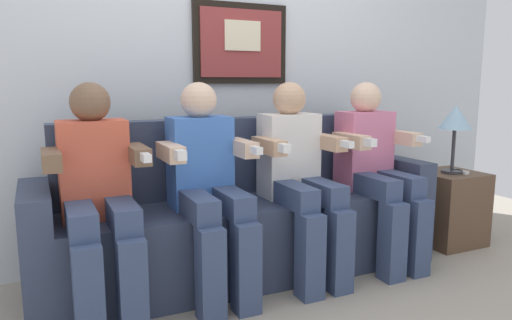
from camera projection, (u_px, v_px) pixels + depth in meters
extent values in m
plane|color=#9E9384|center=(268.00, 295.00, 2.50)|extent=(6.12, 6.12, 0.00)
cube|color=silver|center=(215.00, 51.00, 2.98)|extent=(4.71, 0.05, 2.60)
cube|color=black|center=(241.00, 44.00, 3.00)|extent=(0.63, 0.03, 0.50)
cube|color=maroon|center=(242.00, 43.00, 2.99)|extent=(0.55, 0.02, 0.42)
cube|color=beige|center=(242.00, 36.00, 2.97)|extent=(0.24, 0.02, 0.18)
cube|color=#333D56|center=(246.00, 238.00, 2.73)|extent=(2.03, 0.58, 0.45)
cube|color=#333D56|center=(231.00, 155.00, 2.85)|extent=(2.03, 0.14, 0.45)
cube|color=#333D56|center=(38.00, 252.00, 2.26)|extent=(0.14, 0.58, 0.62)
cube|color=#333D56|center=(394.00, 203.00, 3.17)|extent=(0.14, 0.58, 0.62)
cube|color=#D8593F|center=(94.00, 170.00, 2.30)|extent=(0.32, 0.20, 0.48)
sphere|color=brown|center=(90.00, 102.00, 2.25)|extent=(0.19, 0.19, 0.19)
cube|color=#38476B|center=(80.00, 218.00, 2.12)|extent=(0.12, 0.40, 0.12)
cube|color=#38476B|center=(121.00, 213.00, 2.19)|extent=(0.12, 0.40, 0.12)
cube|color=#38476B|center=(89.00, 296.00, 1.98)|extent=(0.12, 0.12, 0.45)
cube|color=#38476B|center=(132.00, 288.00, 2.06)|extent=(0.12, 0.12, 0.45)
cube|color=brown|center=(51.00, 160.00, 2.10)|extent=(0.08, 0.28, 0.08)
cube|color=brown|center=(138.00, 154.00, 2.26)|extent=(0.08, 0.28, 0.08)
cube|color=white|center=(145.00, 157.00, 2.12)|extent=(0.04, 0.13, 0.04)
cube|color=#3F72CC|center=(200.00, 162.00, 2.53)|extent=(0.32, 0.20, 0.48)
sphere|color=beige|center=(199.00, 100.00, 2.48)|extent=(0.19, 0.19, 0.19)
cube|color=#38476B|center=(196.00, 205.00, 2.34)|extent=(0.12, 0.40, 0.12)
cube|color=#38476B|center=(230.00, 201.00, 2.42)|extent=(0.12, 0.40, 0.12)
cube|color=#38476B|center=(211.00, 274.00, 2.21)|extent=(0.12, 0.12, 0.45)
cube|color=#38476B|center=(246.00, 268.00, 2.28)|extent=(0.12, 0.12, 0.45)
cube|color=beige|center=(170.00, 152.00, 2.33)|extent=(0.08, 0.28, 0.08)
cube|color=beige|center=(241.00, 148.00, 2.49)|extent=(0.08, 0.28, 0.08)
cube|color=white|center=(254.00, 150.00, 2.34)|extent=(0.04, 0.13, 0.04)
cube|color=white|center=(179.00, 155.00, 2.18)|extent=(0.04, 0.10, 0.04)
cube|color=white|center=(289.00, 155.00, 2.75)|extent=(0.32, 0.20, 0.48)
sphere|color=tan|center=(289.00, 99.00, 2.70)|extent=(0.19, 0.19, 0.19)
cube|color=#38476B|center=(292.00, 194.00, 2.57)|extent=(0.12, 0.40, 0.12)
cube|color=#38476B|center=(320.00, 191.00, 2.64)|extent=(0.12, 0.40, 0.12)
cube|color=#38476B|center=(310.00, 256.00, 2.44)|extent=(0.12, 0.12, 0.45)
cube|color=#38476B|center=(339.00, 251.00, 2.51)|extent=(0.12, 0.12, 0.45)
cube|color=tan|center=(269.00, 146.00, 2.56)|extent=(0.08, 0.28, 0.08)
cube|color=tan|center=(328.00, 142.00, 2.71)|extent=(0.08, 0.28, 0.08)
cube|color=white|center=(344.00, 144.00, 2.57)|extent=(0.04, 0.13, 0.04)
cube|color=white|center=(283.00, 148.00, 2.41)|extent=(0.04, 0.10, 0.04)
cube|color=pink|center=(364.00, 150.00, 2.98)|extent=(0.32, 0.20, 0.48)
sphere|color=beige|center=(366.00, 98.00, 2.93)|extent=(0.19, 0.19, 0.19)
cube|color=#38476B|center=(372.00, 185.00, 2.79)|extent=(0.12, 0.40, 0.12)
cube|color=#38476B|center=(395.00, 182.00, 2.87)|extent=(0.12, 0.40, 0.12)
cube|color=#38476B|center=(392.00, 242.00, 2.66)|extent=(0.12, 0.12, 0.45)
cube|color=#38476B|center=(417.00, 237.00, 2.74)|extent=(0.12, 0.12, 0.45)
cube|color=beige|center=(351.00, 141.00, 2.78)|extent=(0.08, 0.28, 0.08)
cube|color=beige|center=(401.00, 138.00, 2.94)|extent=(0.08, 0.28, 0.08)
cube|color=white|center=(420.00, 139.00, 2.79)|extent=(0.04, 0.13, 0.04)
cube|color=white|center=(368.00, 142.00, 2.64)|extent=(0.04, 0.10, 0.04)
cube|color=brown|center=(448.00, 208.00, 3.29)|extent=(0.40, 0.40, 0.50)
cylinder|color=#333338|center=(452.00, 172.00, 3.22)|extent=(0.14, 0.14, 0.02)
cylinder|color=#333338|center=(453.00, 150.00, 3.19)|extent=(0.02, 0.02, 0.28)
cone|color=#8CB2CC|center=(455.00, 117.00, 3.16)|extent=(0.22, 0.22, 0.16)
cube|color=white|center=(460.00, 171.00, 3.23)|extent=(0.04, 0.13, 0.02)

